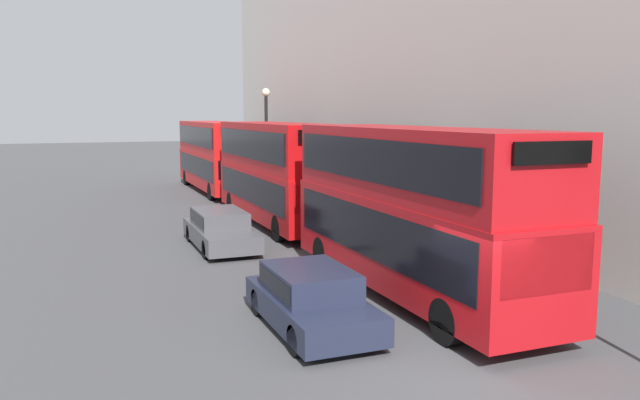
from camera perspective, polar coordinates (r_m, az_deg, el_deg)
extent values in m
plane|color=#424244|center=(12.62, 12.00, -14.48)|extent=(200.00, 200.00, 0.00)
cube|color=#A80F14|center=(16.56, 8.39, -3.59)|extent=(2.55, 10.09, 2.28)
cube|color=#A80F14|center=(16.28, 8.53, 3.43)|extent=(2.50, 9.89, 1.79)
cube|color=black|center=(16.51, 8.41, -2.66)|extent=(2.59, 9.29, 1.28)
cube|color=black|center=(16.27, 8.54, 3.75)|extent=(2.59, 9.29, 1.07)
cube|color=black|center=(12.49, 20.08, -5.65)|extent=(2.17, 0.06, 1.14)
cube|color=black|center=(12.18, 20.55, 4.06)|extent=(1.78, 0.06, 0.43)
cylinder|color=black|center=(13.41, 11.56, -10.82)|extent=(0.30, 1.00, 1.00)
cylinder|color=black|center=(14.72, 19.01, -9.39)|extent=(0.30, 1.00, 1.00)
cylinder|color=black|center=(19.32, 0.27, -4.85)|extent=(0.30, 1.00, 1.00)
cylinder|color=black|center=(20.25, 6.21, -4.30)|extent=(0.30, 1.00, 1.00)
cube|color=#B20C0F|center=(27.05, -3.93, 0.70)|extent=(2.55, 10.54, 2.06)
cube|color=#B20C0F|center=(26.87, -3.97, 4.96)|extent=(2.50, 10.33, 1.96)
cube|color=black|center=(27.02, -3.93, 1.22)|extent=(2.59, 9.70, 1.15)
cube|color=black|center=(26.86, -3.97, 5.16)|extent=(2.59, 9.70, 1.18)
cube|color=black|center=(22.10, 0.22, 0.18)|extent=(2.17, 0.06, 1.03)
cube|color=black|center=(21.91, 0.22, 5.84)|extent=(1.78, 0.06, 0.47)
cylinder|color=black|center=(23.39, -3.78, -2.61)|extent=(0.30, 1.00, 1.00)
cylinder|color=black|center=(24.16, 1.30, -2.26)|extent=(0.30, 1.00, 1.00)
cylinder|color=black|center=(30.37, -8.06, -0.24)|extent=(0.30, 1.00, 1.00)
cylinder|color=black|center=(30.97, -4.01, -0.02)|extent=(0.30, 1.00, 1.00)
cube|color=red|center=(38.93, -9.51, 2.82)|extent=(2.55, 11.24, 2.06)
cube|color=red|center=(38.81, -9.57, 5.70)|extent=(2.50, 11.01, 1.85)
cube|color=black|center=(38.91, -9.51, 3.18)|extent=(2.59, 10.34, 1.15)
cube|color=black|center=(38.81, -9.57, 5.83)|extent=(2.59, 10.34, 1.11)
cube|color=black|center=(33.48, -7.48, 2.75)|extent=(2.17, 0.06, 1.03)
cube|color=black|center=(33.36, -7.55, 6.35)|extent=(1.78, 0.06, 0.45)
cylinder|color=black|center=(34.88, -9.87, 0.78)|extent=(0.30, 1.00, 1.00)
cylinder|color=black|center=(35.41, -6.31, 0.95)|extent=(0.30, 1.00, 1.00)
cylinder|color=black|center=(42.74, -12.10, 2.02)|extent=(0.30, 1.00, 1.00)
cylinder|color=black|center=(43.17, -9.15, 2.15)|extent=(0.30, 1.00, 1.00)
cube|color=#1E2338|center=(14.06, -0.77, -9.86)|extent=(1.88, 4.22, 0.60)
cube|color=#1E2338|center=(13.98, -0.93, -7.42)|extent=(1.65, 2.32, 0.59)
cube|color=black|center=(13.97, -0.93, -7.30)|extent=(1.69, 2.20, 0.38)
cylinder|color=black|center=(12.64, -2.13, -12.70)|extent=(0.22, 0.64, 0.64)
cylinder|color=black|center=(13.25, 4.79, -11.73)|extent=(0.22, 0.64, 0.64)
cylinder|color=black|center=(15.08, -5.62, -9.29)|extent=(0.22, 0.64, 0.64)
cylinder|color=black|center=(15.59, 0.32, -8.66)|extent=(0.22, 0.64, 0.64)
cube|color=#47474C|center=(22.54, -9.08, -3.15)|extent=(1.84, 4.77, 0.60)
cube|color=#47474C|center=(22.55, -9.18, -1.63)|extent=(1.62, 2.62, 0.57)
cube|color=black|center=(22.55, -9.18, -1.56)|extent=(1.66, 2.49, 0.36)
cylinder|color=black|center=(20.95, -10.32, -4.47)|extent=(0.22, 0.64, 0.64)
cylinder|color=black|center=(21.31, -6.03, -4.17)|extent=(0.22, 0.64, 0.64)
cylinder|color=black|center=(23.89, -11.78, -2.98)|extent=(0.22, 0.64, 0.64)
cylinder|color=black|center=(24.21, -7.99, -2.75)|extent=(0.22, 0.64, 0.64)
cylinder|color=black|center=(34.69, -4.91, 4.72)|extent=(0.18, 0.18, 5.69)
sphere|color=beige|center=(34.66, -4.97, 9.78)|extent=(0.44, 0.44, 0.44)
cylinder|color=brown|center=(40.94, -7.19, 2.16)|extent=(0.36, 0.36, 1.40)
sphere|color=tan|center=(40.87, -7.21, 3.29)|extent=(0.22, 0.22, 0.22)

